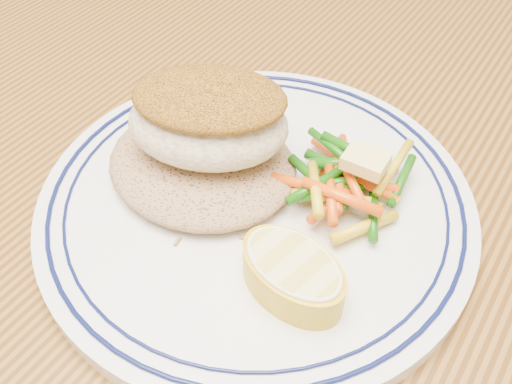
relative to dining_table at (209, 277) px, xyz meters
The scene contains 7 objects.
dining_table is the anchor object (origin of this frame).
plate 0.11m from the dining_table, 17.89° to the left, with size 0.30×0.30×0.02m.
rice_pilaf 0.13m from the dining_table, 116.74° to the left, with size 0.14×0.12×0.03m, color #8F6C47.
fish_fillet 0.16m from the dining_table, 98.14° to the left, with size 0.13×0.12×0.06m.
vegetable_pile 0.16m from the dining_table, 27.90° to the left, with size 0.09×0.10×0.03m.
butter_pat 0.18m from the dining_table, 27.90° to the left, with size 0.03×0.02×0.01m, color #FBE07A.
lemon_wedge 0.16m from the dining_table, 21.09° to the right, with size 0.08×0.08×0.03m.
Camera 1 is at (0.19, -0.21, 1.05)m, focal length 40.00 mm.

